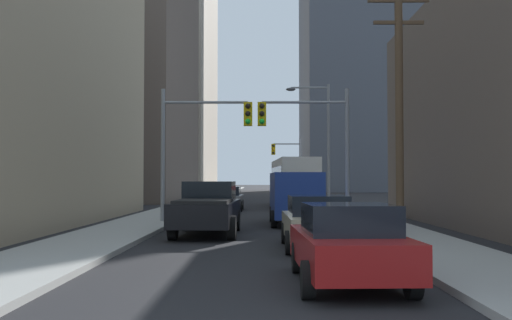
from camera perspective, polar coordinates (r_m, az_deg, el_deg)
sidewalk_left at (r=55.14m, az=-4.97°, el=-3.88°), size 2.87×160.00×0.15m
sidewalk_right at (r=55.10m, az=5.31°, el=-3.88°), size 2.87×160.00×0.15m
city_bus at (r=42.16m, az=3.69°, el=-1.97°), size 2.95×11.59×3.40m
pickup_truck_black at (r=20.84m, az=-4.79°, el=-4.78°), size 2.20×5.47×1.90m
cargo_van_blue at (r=25.35m, az=3.86°, el=-3.47°), size 2.16×5.25×2.26m
sedan_red at (r=11.10m, az=9.05°, el=-8.12°), size 1.96×4.26×1.52m
sedan_beige at (r=16.63m, az=6.07°, el=-6.06°), size 1.95×4.23×1.52m
sedan_grey at (r=36.70m, az=-2.82°, el=-3.79°), size 1.95×4.25×1.52m
traffic_signal_near_left at (r=25.84m, az=-5.34°, el=2.71°), size 4.07×0.44×6.00m
traffic_signal_near_right at (r=25.80m, az=5.13°, el=2.72°), size 4.06×0.44×6.00m
traffic_signal_far_right at (r=56.03m, az=3.15°, el=0.16°), size 2.87×0.44×6.00m
utility_pole_right at (r=21.45m, az=13.90°, el=5.64°), size 2.20×0.28×9.01m
street_lamp_right at (r=33.75m, az=6.46°, el=2.48°), size 2.54×0.32×7.50m
building_left_mid_office at (r=60.38m, az=-16.17°, el=8.68°), size 19.35×23.78×26.00m
building_left_far_tower at (r=96.74m, az=-10.77°, el=12.89°), size 20.80×29.65×53.27m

